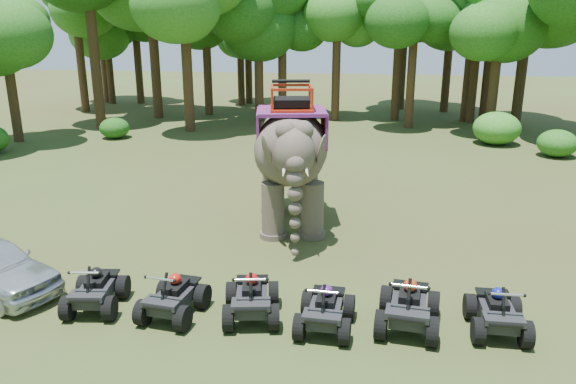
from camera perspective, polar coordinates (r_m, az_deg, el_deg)
name	(u,v)px	position (r m, az deg, el deg)	size (l,w,h in m)	color
ground	(282,275)	(14.82, -0.65, -8.41)	(110.00, 110.00, 0.00)	#47381E
elephant	(291,156)	(17.64, 0.36, 3.69)	(2.38, 5.41, 4.55)	#4E4338
atv_0	(95,285)	(13.73, -19.00, -8.91)	(1.16, 1.59, 1.18)	black
atv_1	(173,292)	(12.95, -11.61, -9.88)	(1.17, 1.61, 1.19)	black
atv_2	(252,292)	(12.64, -3.72, -10.14)	(1.21, 1.66, 1.23)	black
atv_3	(325,304)	(12.22, 3.83, -11.28)	(1.17, 1.60, 1.19)	black
atv_4	(409,300)	(12.48, 12.19, -10.70)	(1.29, 1.77, 1.31)	black
atv_5	(498,307)	(12.89, 20.57, -10.85)	(1.17, 1.60, 1.19)	black
tree_0	(336,60)	(36.62, 4.93, 13.18)	(5.35, 5.35, 7.64)	#195114
tree_1	(412,69)	(34.72, 12.46, 12.11)	(4.91, 4.91, 7.01)	#195114
tree_2	(496,62)	(34.11, 20.40, 12.28)	(5.67, 5.67, 8.10)	#195114
tree_23	(10,76)	(33.37, -26.41, 10.48)	(4.86, 4.86, 6.94)	#195114
tree_24	(93,44)	(35.46, -19.17, 14.00)	(6.92, 6.92, 9.88)	#195114
tree_25	(186,47)	(33.30, -10.32, 14.32)	(6.78, 6.78, 9.68)	#195114
tree_26	(259,51)	(36.44, -3.01, 14.13)	(6.17, 6.17, 8.82)	#195114
tree_27	(526,35)	(37.41, 23.01, 14.44)	(7.56, 7.56, 10.81)	#195114
tree_28	(207,52)	(39.16, -8.25, 13.92)	(5.91, 5.91, 8.44)	#195114
tree_29	(471,47)	(37.91, 18.10, 13.84)	(6.53, 6.53, 9.33)	#195114
tree_30	(449,48)	(41.43, 16.02, 13.90)	(6.18, 6.18, 8.83)	#195114
tree_31	(282,54)	(37.17, -0.59, 13.86)	(5.85, 5.85, 8.36)	#195114
tree_32	(103,53)	(46.80, -18.26, 13.28)	(5.33, 5.33, 7.61)	#195114
tree_33	(475,61)	(37.45, 18.50, 12.47)	(5.35, 5.35, 7.64)	#195114
tree_34	(153,37)	(38.33, -13.54, 15.10)	(7.34, 7.34, 10.49)	#195114
tree_35	(248,53)	(44.18, -4.06, 13.90)	(5.34, 5.34, 7.63)	#195114
tree_36	(79,48)	(42.54, -20.43, 13.51)	(6.11, 6.11, 8.74)	#195114
tree_37	(404,38)	(42.02, 11.67, 15.03)	(6.99, 6.99, 9.98)	#195114
tree_38	(492,38)	(38.13, 19.98, 14.48)	(7.28, 7.28, 10.40)	#195114
tree_39	(241,56)	(43.42, -4.84, 13.57)	(5.08, 5.08, 7.25)	#195114
tree_40	(137,46)	(45.56, -15.12, 14.11)	(6.06, 6.06, 8.65)	#195114
tree_41	(398,55)	(37.23, 11.11, 13.54)	(5.84, 5.84, 8.34)	#195114
tree_42	(108,53)	(45.99, -17.81, 13.30)	(5.37, 5.37, 7.67)	#195114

